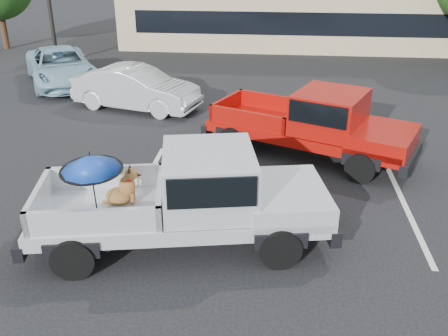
{
  "coord_description": "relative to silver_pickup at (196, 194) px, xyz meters",
  "views": [
    {
      "loc": [
        -0.01,
        -8.08,
        5.41
      ],
      "look_at": [
        -0.89,
        0.66,
        1.3
      ],
      "focal_mm": 40.0,
      "sensor_mm": 36.0,
      "label": 1
    }
  ],
  "objects": [
    {
      "name": "stripe_left",
      "position": [
        -1.65,
        1.98,
        -1.05
      ],
      "size": [
        0.12,
        5.0,
        0.01
      ],
      "primitive_type": "cube",
      "color": "silver",
      "rests_on": "ground"
    },
    {
      "name": "silver_sedan",
      "position": [
        -3.27,
        7.91,
        -0.34
      ],
      "size": [
        4.58,
        2.62,
        1.43
      ],
      "primitive_type": "imported",
      "rotation": [
        0.0,
        0.0,
        1.3
      ],
      "color": "silver",
      "rests_on": "ground"
    },
    {
      "name": "blue_suv",
      "position": [
        -7.05,
        10.68,
        -0.36
      ],
      "size": [
        4.49,
        5.49,
        1.39
      ],
      "primitive_type": "imported",
      "rotation": [
        0.0,
        0.0,
        0.52
      ],
      "color": "#87B2C9",
      "rests_on": "ground"
    },
    {
      "name": "stripe_right",
      "position": [
        4.35,
        1.98,
        -1.05
      ],
      "size": [
        0.12,
        5.0,
        0.01
      ],
      "primitive_type": "cube",
      "color": "silver",
      "rests_on": "ground"
    },
    {
      "name": "ground",
      "position": [
        1.35,
        -0.02,
        -1.05
      ],
      "size": [
        90.0,
        90.0,
        0.0
      ],
      "primitive_type": "plane",
      "color": "black",
      "rests_on": "ground"
    },
    {
      "name": "red_pickup",
      "position": [
        2.66,
        4.33,
        -0.05
      ],
      "size": [
        5.85,
        4.01,
        1.83
      ],
      "rotation": [
        0.0,
        0.0,
        -0.42
      ],
      "color": "black",
      "rests_on": "ground"
    },
    {
      "name": "silver_pickup",
      "position": [
        0.0,
        0.0,
        0.0
      ],
      "size": [
        5.95,
        2.97,
        2.06
      ],
      "rotation": [
        0.0,
        0.0,
        0.18
      ],
      "color": "black",
      "rests_on": "ground"
    }
  ]
}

